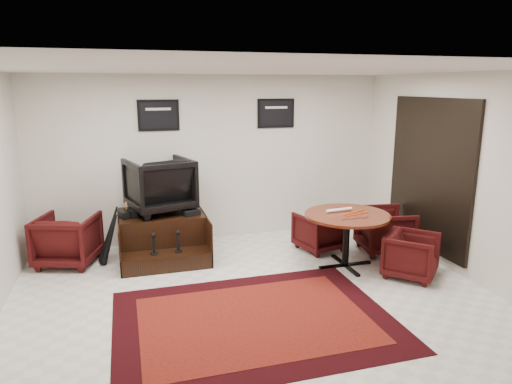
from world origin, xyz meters
The scene contains 16 objects.
ground centered at (0.00, 0.00, 0.00)m, with size 6.00×6.00×0.00m, color white.
room_shell centered at (0.41, 0.12, 1.79)m, with size 6.02×5.02×2.81m.
area_rug centered at (-0.16, -0.55, 0.01)m, with size 3.12×2.34×0.01m.
shine_podium centered at (-0.97, 1.85, 0.31)m, with size 1.31×1.35×0.67m.
shine_chair centered at (-0.97, 1.99, 1.15)m, with size 0.92×0.86×0.95m, color black.
shoes_pair centered at (-1.48, 1.82, 0.73)m, with size 0.31×0.35×0.11m.
polish_kit centered at (-0.54, 1.64, 0.71)m, with size 0.24×0.17×0.08m, color black.
umbrella_black centered at (-1.76, 1.67, 0.40)m, with size 0.29×0.11×0.79m, color black, non-canonical shape.
umbrella_hooked centered at (-1.76, 1.79, 0.44)m, with size 0.33×0.12×0.89m, color black, non-canonical shape.
armchair_side centered at (-2.36, 1.88, 0.42)m, with size 0.81×0.76×0.83m, color black.
meeting_table centered at (1.58, 0.62, 0.71)m, with size 1.23×1.23×0.81m.
table_chair_back centered at (1.50, 1.39, 0.34)m, with size 0.67×0.63×0.69m, color black.
table_chair_window centered at (2.47, 1.01, 0.39)m, with size 0.77×0.72×0.79m, color black.
table_chair_corner centered at (2.28, 0.03, 0.35)m, with size 0.67×0.63×0.69m, color black.
paper_roll centered at (1.52, 0.77, 0.83)m, with size 0.05×0.05×0.42m, color white.
table_clutter centered at (1.66, 0.55, 0.81)m, with size 0.56×0.39×0.01m.
Camera 1 is at (-1.46, -5.10, 2.61)m, focal length 32.00 mm.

